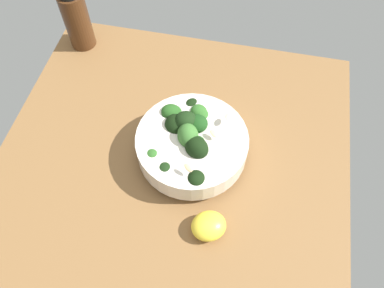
# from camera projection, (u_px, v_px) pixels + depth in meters

# --- Properties ---
(ground_plane) EXTENTS (0.68, 0.68, 0.05)m
(ground_plane) POSITION_uv_depth(u_px,v_px,m) (172.00, 166.00, 0.77)
(ground_plane) COLOR brown
(bowl_of_broccoli) EXTENTS (0.21, 0.21, 0.10)m
(bowl_of_broccoli) POSITION_uv_depth(u_px,v_px,m) (191.00, 142.00, 0.72)
(bowl_of_broccoli) COLOR silver
(bowl_of_broccoli) RESTS_ON ground_plane
(lemon_wedge) EXTENTS (0.08, 0.08, 0.04)m
(lemon_wedge) POSITION_uv_depth(u_px,v_px,m) (209.00, 226.00, 0.66)
(lemon_wedge) COLOR yellow
(lemon_wedge) RESTS_ON ground_plane
(bottle_tall) EXTENTS (0.06, 0.06, 0.15)m
(bottle_tall) POSITION_uv_depth(u_px,v_px,m) (77.00, 19.00, 0.86)
(bottle_tall) COLOR #472814
(bottle_tall) RESTS_ON ground_plane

